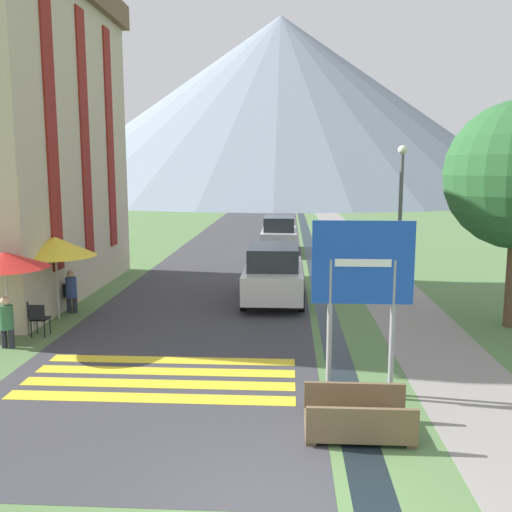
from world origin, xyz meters
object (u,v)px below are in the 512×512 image
object	(u,v)px
cafe_chair_far_left	(64,294)
cafe_chair_near_left	(39,317)
parked_car_far	(279,234)
person_standing_terrace	(20,289)
streetlamp	(400,210)
cafe_umbrella_front_red	(5,260)
person_seated_far	(6,320)
cafe_chair_far_right	(64,292)
cafe_umbrella_middle_yellow	(55,247)
person_seated_near	(71,289)
footbridge	(358,420)
cafe_chair_near_right	(23,314)
road_sign	(362,280)
cafe_chair_middle	(36,303)
parked_car_near	(274,273)

from	to	relation	value
cafe_chair_far_left	cafe_chair_near_left	size ratio (longest dim) A/B	1.00
parked_car_far	person_standing_terrace	size ratio (longest dim) A/B	2.31
parked_car_far	streetlamp	world-z (taller)	streetlamp
cafe_chair_far_left	cafe_umbrella_front_red	xyz separation A→B (m)	(-0.01, -3.38, 1.57)
cafe_chair_far_left	person_seated_far	size ratio (longest dim) A/B	0.68
cafe_chair_far_right	person_seated_far	distance (m)	3.82
cafe_umbrella_middle_yellow	streetlamp	xyz separation A→B (m)	(9.92, 2.47, 0.86)
parked_car_far	cafe_umbrella_front_red	xyz separation A→B (m)	(-6.21, -15.58, 1.18)
person_seated_near	cafe_chair_near_left	bearing A→B (deg)	-87.95
footbridge	cafe_chair_near_left	distance (m)	8.87
person_seated_far	cafe_chair_near_right	bearing A→B (deg)	98.82
road_sign	parked_car_far	xyz separation A→B (m)	(-1.82, 18.10, -1.30)
cafe_chair_far_right	cafe_umbrella_front_red	xyz separation A→B (m)	(0.11, -3.65, 1.57)
cafe_chair_middle	person_standing_terrace	xyz separation A→B (m)	(-0.02, -0.80, 0.57)
road_sign	cafe_umbrella_front_red	bearing A→B (deg)	162.55
cafe_chair_middle	cafe_umbrella_middle_yellow	xyz separation A→B (m)	(0.53, 0.29, 1.56)
person_seated_far	cafe_chair_near_left	bearing A→B (deg)	67.81
cafe_umbrella_middle_yellow	cafe_chair_far_left	bearing A→B (deg)	101.96
parked_car_near	person_seated_far	distance (m)	8.02
road_sign	cafe_chair_middle	world-z (taller)	road_sign
cafe_umbrella_front_red	person_seated_near	world-z (taller)	cafe_umbrella_front_red
parked_car_far	streetlamp	size ratio (longest dim) A/B	0.88
person_seated_far	streetlamp	xyz separation A→B (m)	(10.08, 5.11, 2.24)
road_sign	cafe_chair_near_left	world-z (taller)	road_sign
cafe_chair_far_right	cafe_chair_near_right	distance (m)	2.60
road_sign	person_seated_far	distance (m)	8.48
cafe_chair_far_right	cafe_umbrella_front_red	size ratio (longest dim) A/B	0.37
parked_car_near	footbridge	bearing A→B (deg)	-79.99
cafe_chair_middle	cafe_chair_far_right	bearing A→B (deg)	56.98
parked_car_far	cafe_chair_near_right	world-z (taller)	parked_car_far
footbridge	cafe_chair_middle	size ratio (longest dim) A/B	2.00
cafe_chair_far_right	parked_car_near	bearing A→B (deg)	33.58
footbridge	cafe_chair_far_left	size ratio (longest dim) A/B	2.00
parked_car_near	streetlamp	world-z (taller)	streetlamp
cafe_chair_middle	person_standing_terrace	world-z (taller)	person_standing_terrace
parked_car_near	parked_car_far	xyz separation A→B (m)	(-0.00, 10.65, -0.00)
cafe_chair_far_right	person_seated_near	size ratio (longest dim) A/B	0.67
parked_car_far	person_seated_far	world-z (taller)	parked_car_far
footbridge	streetlamp	world-z (taller)	streetlamp
parked_car_near	cafe_chair_far_left	world-z (taller)	parked_car_near
cafe_chair_middle	person_seated_near	world-z (taller)	person_seated_near
cafe_umbrella_front_red	road_sign	bearing A→B (deg)	-17.45
cafe_chair_middle	person_seated_far	distance (m)	2.39
cafe_chair_middle	cafe_chair_far_left	size ratio (longest dim) A/B	1.00
cafe_umbrella_middle_yellow	footbridge	bearing A→B (deg)	-40.92
cafe_umbrella_front_red	cafe_chair_near_right	bearing A→B (deg)	98.33
cafe_chair_middle	person_standing_terrace	bearing A→B (deg)	-116.05
cafe_chair_near_right	person_seated_far	xyz separation A→B (m)	(0.19, -1.22, 0.18)
cafe_umbrella_front_red	cafe_chair_far_left	bearing A→B (deg)	89.91
footbridge	person_seated_near	xyz separation A→B (m)	(-7.50, 7.30, 0.47)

